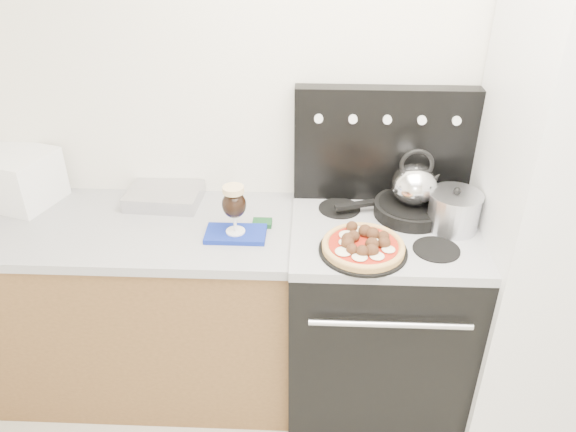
# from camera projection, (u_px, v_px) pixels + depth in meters

# --- Properties ---
(room_shell) EXTENTS (3.52, 3.01, 2.52)m
(room_shell) POSITION_uv_depth(u_px,v_px,m) (402.00, 304.00, 1.36)
(room_shell) COLOR beige
(room_shell) RESTS_ON ground
(base_cabinet) EXTENTS (1.45, 0.60, 0.86)m
(base_cabinet) POSITION_uv_depth(u_px,v_px,m) (135.00, 310.00, 2.60)
(base_cabinet) COLOR brown
(base_cabinet) RESTS_ON ground
(countertop) EXTENTS (1.48, 0.63, 0.04)m
(countertop) POSITION_uv_depth(u_px,v_px,m) (121.00, 227.00, 2.37)
(countertop) COLOR #A3A4A9
(countertop) RESTS_ON base_cabinet
(stove_body) EXTENTS (0.76, 0.65, 0.88)m
(stove_body) POSITION_uv_depth(u_px,v_px,m) (376.00, 318.00, 2.53)
(stove_body) COLOR black
(stove_body) RESTS_ON ground
(cooktop) EXTENTS (0.76, 0.65, 0.04)m
(cooktop) POSITION_uv_depth(u_px,v_px,m) (385.00, 232.00, 2.29)
(cooktop) COLOR #ADADB2
(cooktop) RESTS_ON stove_body
(backguard) EXTENTS (0.76, 0.08, 0.50)m
(backguard) POSITION_uv_depth(u_px,v_px,m) (383.00, 144.00, 2.39)
(backguard) COLOR black
(backguard) RESTS_ON cooktop
(fridge) EXTENTS (0.64, 0.68, 1.90)m
(fridge) POSITION_uv_depth(u_px,v_px,m) (564.00, 229.00, 2.22)
(fridge) COLOR silver
(fridge) RESTS_ON ground
(toaster_oven) EXTENTS (0.43, 0.37, 0.23)m
(toaster_oven) POSITION_uv_depth(u_px,v_px,m) (12.00, 177.00, 2.47)
(toaster_oven) COLOR white
(toaster_oven) RESTS_ON countertop
(foil_sheet) EXTENTS (0.33, 0.25, 0.06)m
(foil_sheet) POSITION_uv_depth(u_px,v_px,m) (165.00, 196.00, 2.49)
(foil_sheet) COLOR silver
(foil_sheet) RESTS_ON countertop
(oven_mitt) EXTENTS (0.24, 0.14, 0.02)m
(oven_mitt) POSITION_uv_depth(u_px,v_px,m) (236.00, 234.00, 2.26)
(oven_mitt) COLOR navy
(oven_mitt) RESTS_ON countertop
(beer_glass) EXTENTS (0.12, 0.12, 0.21)m
(beer_glass) POSITION_uv_depth(u_px,v_px,m) (234.00, 209.00, 2.21)
(beer_glass) COLOR black
(beer_glass) RESTS_ON oven_mitt
(pizza_pan) EXTENTS (0.35, 0.35, 0.01)m
(pizza_pan) POSITION_uv_depth(u_px,v_px,m) (363.00, 251.00, 2.14)
(pizza_pan) COLOR black
(pizza_pan) RESTS_ON cooktop
(pizza) EXTENTS (0.37, 0.37, 0.04)m
(pizza) POSITION_uv_depth(u_px,v_px,m) (363.00, 245.00, 2.12)
(pizza) COLOR gold
(pizza) RESTS_ON pizza_pan
(skillet) EXTENTS (0.39, 0.39, 0.06)m
(skillet) POSITION_uv_depth(u_px,v_px,m) (411.00, 209.00, 2.36)
(skillet) COLOR black
(skillet) RESTS_ON cooktop
(tea_kettle) EXTENTS (0.23, 0.23, 0.21)m
(tea_kettle) POSITION_uv_depth(u_px,v_px,m) (415.00, 182.00, 2.29)
(tea_kettle) COLOR white
(tea_kettle) RESTS_ON skillet
(stock_pot) EXTENTS (0.22, 0.22, 0.15)m
(stock_pot) POSITION_uv_depth(u_px,v_px,m) (454.00, 212.00, 2.25)
(stock_pot) COLOR silver
(stock_pot) RESTS_ON cooktop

